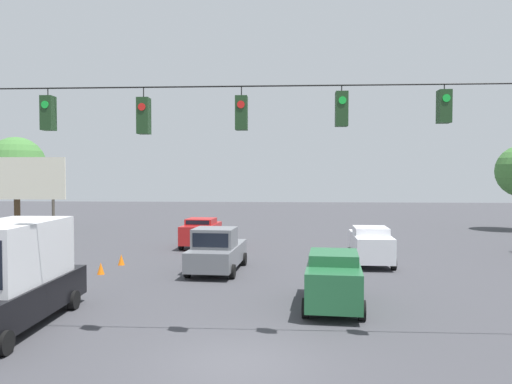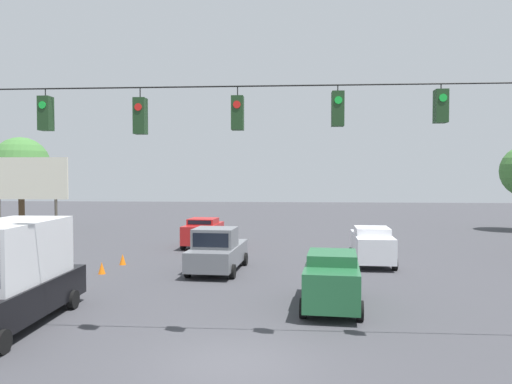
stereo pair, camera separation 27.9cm
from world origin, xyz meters
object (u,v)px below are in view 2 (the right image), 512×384
object	(u,v)px
traffic_cone_second	(76,282)
sedan_green_crossing_near	(332,278)
box_truck_black_parked_shoulder	(7,275)
roadside_billboard	(27,183)
pickup_truck_grey_withflow_mid	(217,251)
tree_horizon_right	(21,166)
traffic_cone_nearest	(47,298)
overhead_signal_span	(235,159)
sedan_red_withflow_far	(203,232)
sedan_white_oncoming_far	(372,245)
traffic_cone_fourth	(123,259)
traffic_cone_third	(102,268)

from	to	relation	value
traffic_cone_second	sedan_green_crossing_near	bearing A→B (deg)	168.11
box_truck_black_parked_shoulder	roadside_billboard	world-z (taller)	roadside_billboard
pickup_truck_grey_withflow_mid	tree_horizon_right	xyz separation A→B (m)	(18.51, -15.87, 4.31)
sedan_green_crossing_near	traffic_cone_nearest	world-z (taller)	sedan_green_crossing_near
overhead_signal_span	traffic_cone_nearest	distance (m)	9.15
pickup_truck_grey_withflow_mid	sedan_red_withflow_far	size ratio (longest dim) A/B	1.27
sedan_white_oncoming_far	traffic_cone_fourth	distance (m)	12.72
sedan_red_withflow_far	traffic_cone_second	bearing A→B (deg)	75.23
traffic_cone_third	roadside_billboard	xyz separation A→B (m)	(6.68, -5.75, 3.82)
traffic_cone_nearest	traffic_cone_fourth	bearing A→B (deg)	-89.84
pickup_truck_grey_withflow_mid	roadside_billboard	bearing A→B (deg)	-21.93
traffic_cone_nearest	traffic_cone_fourth	xyz separation A→B (m)	(0.02, -7.87, 0.00)
overhead_signal_span	box_truck_black_parked_shoulder	size ratio (longest dim) A/B	3.38
traffic_cone_second	tree_horizon_right	xyz separation A→B (m)	(13.35, -19.75, 5.01)
sedan_white_oncoming_far	traffic_cone_second	world-z (taller)	sedan_white_oncoming_far
traffic_cone_second	tree_horizon_right	bearing A→B (deg)	-55.94
pickup_truck_grey_withflow_mid	traffic_cone_nearest	world-z (taller)	pickup_truck_grey_withflow_mid
sedan_white_oncoming_far	sedan_red_withflow_far	bearing A→B (deg)	-29.29
sedan_white_oncoming_far	traffic_cone_nearest	distance (m)	15.45
sedan_white_oncoming_far	traffic_cone_second	distance (m)	14.22
pickup_truck_grey_withflow_mid	sedan_red_withflow_far	xyz separation A→B (m)	(2.08, -7.81, -0.03)
box_truck_black_parked_shoulder	traffic_cone_nearest	distance (m)	2.70
sedan_green_crossing_near	tree_horizon_right	bearing A→B (deg)	-43.05
roadside_billboard	overhead_signal_span	bearing A→B (deg)	133.47
sedan_red_withflow_far	traffic_cone_second	xyz separation A→B (m)	(3.08, 11.69, -0.67)
sedan_red_withflow_far	traffic_cone_second	size ratio (longest dim) A/B	7.38
traffic_cone_nearest	roadside_billboard	size ratio (longest dim) A/B	0.10
traffic_cone_fourth	pickup_truck_grey_withflow_mid	bearing A→B (deg)	164.60
box_truck_black_parked_shoulder	sedan_white_oncoming_far	distance (m)	16.95
pickup_truck_grey_withflow_mid	sedan_green_crossing_near	size ratio (longest dim) A/B	1.11
overhead_signal_span	traffic_cone_nearest	world-z (taller)	overhead_signal_span
sedan_green_crossing_near	traffic_cone_third	bearing A→B (deg)	-26.43
sedan_green_crossing_near	overhead_signal_span	bearing A→B (deg)	53.07
tree_horizon_right	box_truck_black_parked_shoulder	bearing A→B (deg)	118.51
sedan_red_withflow_far	traffic_cone_nearest	bearing A→B (deg)	78.23
overhead_signal_span	traffic_cone_fourth	xyz separation A→B (m)	(7.06, -11.27, -4.74)
tree_horizon_right	sedan_red_withflow_far	bearing A→B (deg)	153.86
sedan_red_withflow_far	traffic_cone_nearest	distance (m)	14.60
sedan_red_withflow_far	traffic_cone_third	size ratio (longest dim) A/B	7.38
overhead_signal_span	traffic_cone_second	xyz separation A→B (m)	(7.15, -6.00, -4.74)
traffic_cone_second	roadside_billboard	xyz separation A→B (m)	(6.77, -8.68, 3.82)
pickup_truck_grey_withflow_mid	sedan_red_withflow_far	distance (m)	8.08
box_truck_black_parked_shoulder	pickup_truck_grey_withflow_mid	distance (m)	10.22
traffic_cone_third	box_truck_black_parked_shoulder	bearing A→B (deg)	91.17
traffic_cone_third	traffic_cone_fourth	world-z (taller)	same
traffic_cone_third	tree_horizon_right	size ratio (longest dim) A/B	0.07
sedan_green_crossing_near	roadside_billboard	size ratio (longest dim) A/B	0.84
sedan_green_crossing_near	tree_horizon_right	distance (m)	32.33
traffic_cone_second	traffic_cone_fourth	xyz separation A→B (m)	(-0.08, -5.28, 0.00)
traffic_cone_second	tree_horizon_right	distance (m)	24.36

